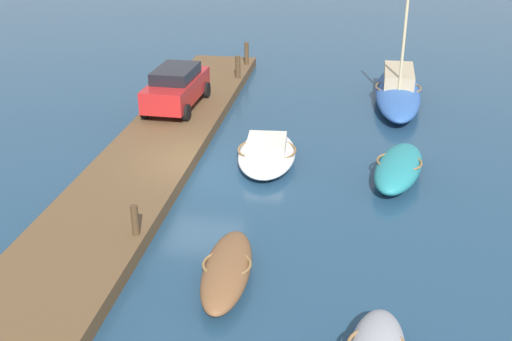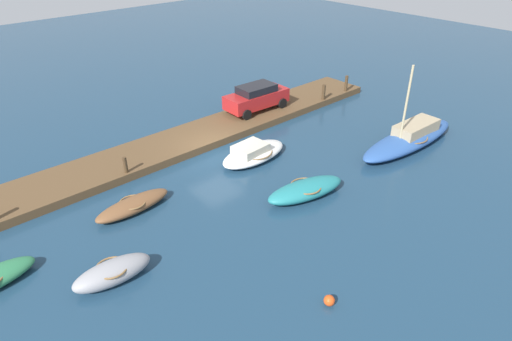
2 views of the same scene
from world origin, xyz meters
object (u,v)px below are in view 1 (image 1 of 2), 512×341
Objects in this scene: mooring_post_mid_west at (238,67)px; parked_car at (176,87)px; rowboat_brown at (227,270)px; motorboat_white at (267,152)px; rowboat_teal at (399,167)px; mooring_post_west at (247,54)px; sailboat_blue at (398,90)px; mooring_post_mid_east at (135,220)px.

parked_car is at bearing -19.83° from mooring_post_mid_west.
parked_car reaches higher than rowboat_brown.
motorboat_white is 4.38m from rowboat_teal.
mooring_post_west is (-11.67, -6.88, 0.58)m from rowboat_teal.
rowboat_brown is at bearing -21.44° from rowboat_teal.
parked_car is (4.59, -1.65, 0.35)m from mooring_post_mid_west.
rowboat_brown is at bearing -3.44° from motorboat_white.
sailboat_blue is 7.73× the size of mooring_post_mid_west.
mooring_post_mid_west reaches higher than mooring_post_mid_east.
sailboat_blue is 9.59m from parked_car.
mooring_post_mid_east is (17.03, 0.00, -0.14)m from mooring_post_west.
sailboat_blue is 15.31m from rowboat_brown.
rowboat_teal is 5.09× the size of mooring_post_mid_east.
motorboat_white is at bearing 13.00° from mooring_post_west.
rowboat_brown is at bearing 8.10° from mooring_post_west.
rowboat_teal is at bearing 30.50° from mooring_post_west.
sailboat_blue is 8.15m from rowboat_teal.
rowboat_brown is at bearing 67.43° from mooring_post_mid_east.
sailboat_blue is at bearing -170.35° from rowboat_teal.
mooring_post_mid_east is (5.36, -6.88, 0.44)m from rowboat_teal.
parked_car reaches higher than mooring_post_west.
motorboat_white is at bearing -86.13° from rowboat_teal.
mooring_post_mid_west is at bearing 0.00° from mooring_post_west.
mooring_post_mid_east reaches higher than motorboat_white.
rowboat_teal is (8.14, -0.38, -0.13)m from sailboat_blue.
rowboat_teal is 8.73m from mooring_post_mid_east.
sailboat_blue is 1.88× the size of rowboat_teal.
parked_car reaches higher than mooring_post_mid_west.
parked_car is (-4.66, -8.53, 0.89)m from rowboat_teal.
motorboat_white is 7.07m from rowboat_brown.
rowboat_teal is at bearing 143.77° from rowboat_brown.
parked_car is at bearing -106.35° from rowboat_teal.
rowboat_teal reaches higher than rowboat_brown.
parked_car reaches higher than mooring_post_mid_east.
mooring_post_west reaches higher than rowboat_brown.
sailboat_blue is at bearing 81.34° from mooring_post_mid_west.
rowboat_brown is (6.43, -4.30, -0.09)m from rowboat_teal.
rowboat_brown is 11.91m from parked_car.
motorboat_white is 8.86m from sailboat_blue.
sailboat_blue is at bearing 144.21° from motorboat_white.
motorboat_white is 11.34m from mooring_post_west.
sailboat_blue reaches higher than parked_car.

